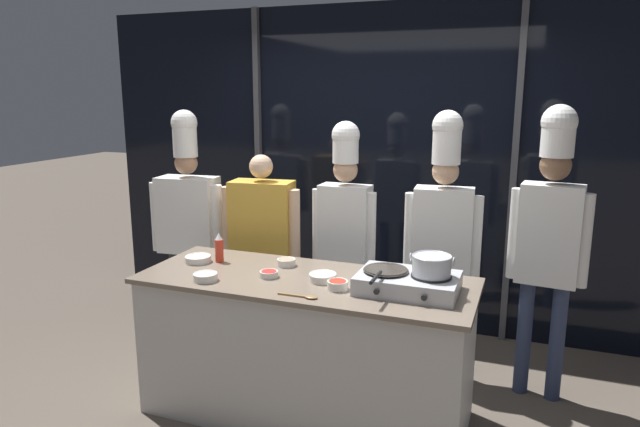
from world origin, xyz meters
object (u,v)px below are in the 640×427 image
Objects in this scene: serving_spoon_slotted at (305,297)px; chef_pastry at (550,227)px; prep_bowl_chicken at (205,276)px; chef_sous at (345,222)px; squeeze_bottle_chili at (219,248)px; prep_bowl_onion at (198,258)px; chef_head at (189,216)px; chef_line at (443,227)px; frying_pan at (386,267)px; prep_bowl_mushrooms at (286,262)px; prep_bowl_garlic at (323,277)px; person_guest at (263,236)px; prep_bowl_chili_flakes at (338,284)px; stock_pot at (432,265)px; portable_stove at (408,283)px; prep_bowl_bell_pepper at (269,274)px.

chef_pastry is (1.24, 1.05, 0.26)m from serving_spoon_slotted.
prep_bowl_chicken is 0.08× the size of chef_sous.
prep_bowl_onion is at bearing -155.65° from squeeze_bottle_chili.
chef_line is at bearing 176.46° from chef_head.
frying_pan is 3.69× the size of prep_bowl_mushrooms.
chef_head is at bearing 152.64° from prep_bowl_garlic.
chef_line is at bearing 62.86° from serving_spoon_slotted.
prep_bowl_garlic is 0.11× the size of person_guest.
prep_bowl_chili_flakes is (-0.25, -0.10, -0.10)m from frying_pan.
chef_head is (-0.63, 0.60, 0.04)m from squeeze_bottle_chili.
prep_bowl_chicken is 0.87× the size of prep_bowl_garlic.
prep_bowl_onion is 0.59m from prep_bowl_mushrooms.
serving_spoon_slotted is at bearing -28.16° from squeeze_bottle_chili.
chef_pastry reaches higher than squeeze_bottle_chili.
prep_bowl_onion is at bearing 177.55° from stock_pot.
prep_bowl_garlic is at bearing 37.99° from chef_pastry.
portable_stove is 1.19m from prep_bowl_chicken.
frying_pan is at bearing 21.55° from prep_bowl_chili_flakes.
chef_sous is at bearing 99.26° from prep_bowl_garlic.
prep_bowl_chicken is at bearing -127.03° from prep_bowl_mushrooms.
squeeze_bottle_chili is 0.16m from prep_bowl_onion.
stock_pot is 2.13× the size of prep_bowl_bell_pepper.
prep_bowl_onion is at bearing 21.85° from chef_line.
person_guest is (0.64, 0.01, -0.11)m from chef_head.
person_guest is at bearing 135.93° from prep_bowl_garlic.
stock_pot is 1.42m from squeeze_bottle_chili.
chef_sous is at bearing -5.49° from chef_line.
prep_bowl_onion is at bearing -167.08° from prep_bowl_mushrooms.
frying_pan is 0.84m from chef_line.
prep_bowl_bell_pepper is (-0.71, -0.04, -0.11)m from frying_pan.
person_guest reaches higher than stock_pot.
chef_pastry is at bearing 178.48° from chef_sous.
prep_bowl_garlic is (0.33, 0.05, 0.00)m from prep_bowl_bell_pepper.
prep_bowl_chicken is 1.19m from chef_sous.
serving_spoon_slotted is at bearing 98.24° from chef_sous.
chef_sous reaches higher than squeeze_bottle_chili.
prep_bowl_bell_pepper is 0.49× the size of serving_spoon_slotted.
prep_bowl_bell_pepper is at bearing 138.29° from chef_head.
prep_bowl_chicken is (-1.17, -0.24, -0.03)m from portable_stove.
prep_bowl_chili_flakes is 0.06× the size of chef_line.
stock_pot reaches higher than frying_pan.
prep_bowl_garlic is 0.09× the size of chef_pastry.
prep_bowl_garlic reaches higher than prep_bowl_bell_pepper.
squeeze_bottle_chili is 0.13× the size of person_guest.
chef_sous is (-0.77, 0.82, -0.00)m from stock_pot.
chef_head is at bearing -2.51° from chef_line.
stock_pot is 1.59m from person_guest.
prep_bowl_mushrooms is 0.52× the size of serving_spoon_slotted.
chef_sous reaches higher than serving_spoon_slotted.
portable_stove is 3.25× the size of prep_bowl_onion.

